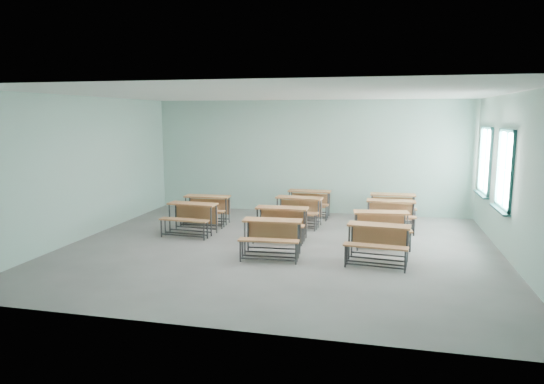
{
  "coord_description": "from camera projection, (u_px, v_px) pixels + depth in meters",
  "views": [
    {
      "loc": [
        2.1,
        -9.68,
        2.77
      ],
      "look_at": [
        -0.43,
        1.2,
        1.0
      ],
      "focal_mm": 32.0,
      "sensor_mm": 36.0,
      "label": 1
    }
  ],
  "objects": [
    {
      "name": "desk_unit_r1c0",
      "position": [
        191.0,
        214.0,
        11.34
      ],
      "size": [
        1.21,
        0.85,
        0.73
      ],
      "rotation": [
        0.0,
        0.0,
        -0.06
      ],
      "color": "#A6673C",
      "rests_on": "ground"
    },
    {
      "name": "desk_unit_r0c1",
      "position": [
        272.0,
        232.0,
        9.54
      ],
      "size": [
        1.21,
        0.86,
        0.73
      ],
      "rotation": [
        0.0,
        0.0,
        0.07
      ],
      "color": "#A6673C",
      "rests_on": "ground"
    },
    {
      "name": "desk_unit_r1c2",
      "position": [
        381.0,
        223.0,
        10.34
      ],
      "size": [
        1.26,
        0.93,
        0.73
      ],
      "rotation": [
        0.0,
        0.0,
        0.13
      ],
      "color": "#A6673C",
      "rests_on": "ground"
    },
    {
      "name": "desk_unit_r1c1",
      "position": [
        281.0,
        218.0,
        10.83
      ],
      "size": [
        1.18,
        0.8,
        0.73
      ],
      "rotation": [
        0.0,
        0.0,
        0.02
      ],
      "color": "#A6673C",
      "rests_on": "ground"
    },
    {
      "name": "desk_unit_r2c1",
      "position": [
        298.0,
        207.0,
        12.19
      ],
      "size": [
        1.22,
        0.87,
        0.73
      ],
      "rotation": [
        0.0,
        0.0,
        -0.08
      ],
      "color": "#A6673C",
      "rests_on": "ground"
    },
    {
      "name": "desk_unit_r2c0",
      "position": [
        206.0,
        205.0,
        12.4
      ],
      "size": [
        1.2,
        0.84,
        0.73
      ],
      "rotation": [
        0.0,
        0.0,
        0.05
      ],
      "color": "#A6673C",
      "rests_on": "ground"
    },
    {
      "name": "desk_unit_r3c2",
      "position": [
        393.0,
        203.0,
        12.69
      ],
      "size": [
        1.18,
        0.81,
        0.73
      ],
      "rotation": [
        0.0,
        0.0,
        0.03
      ],
      "color": "#A6673C",
      "rests_on": "ground"
    },
    {
      "name": "desk_unit_r0c2",
      "position": [
        378.0,
        238.0,
        9.11
      ],
      "size": [
        1.23,
        0.89,
        0.73
      ],
      "rotation": [
        0.0,
        0.0,
        -0.1
      ],
      "color": "#A6673C",
      "rests_on": "ground"
    },
    {
      "name": "desk_unit_r2c2",
      "position": [
        391.0,
        211.0,
        11.72
      ],
      "size": [
        1.16,
        0.78,
        0.73
      ],
      "rotation": [
        0.0,
        0.0,
        0.0
      ],
      "color": "#A6673C",
      "rests_on": "ground"
    },
    {
      "name": "room",
      "position": [
        283.0,
        173.0,
        9.97
      ],
      "size": [
        9.04,
        8.04,
        3.24
      ],
      "color": "gray",
      "rests_on": "ground"
    },
    {
      "name": "desk_unit_r3c1",
      "position": [
        309.0,
        199.0,
        13.28
      ],
      "size": [
        1.17,
        0.78,
        0.73
      ],
      "rotation": [
        0.0,
        0.0,
        -0.0
      ],
      "color": "#A6673C",
      "rests_on": "ground"
    }
  ]
}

